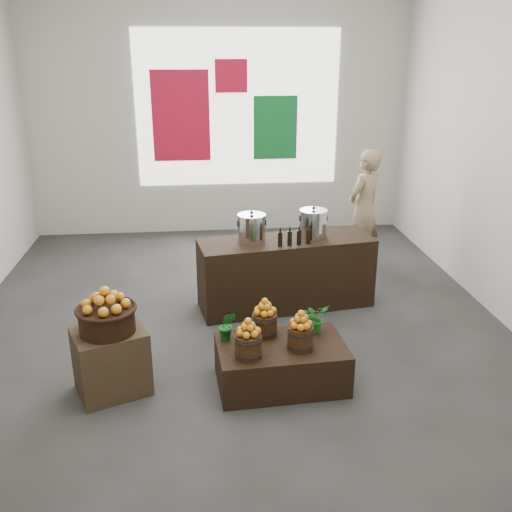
{
  "coord_description": "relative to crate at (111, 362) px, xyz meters",
  "views": [
    {
      "loc": [
        -0.36,
        -5.75,
        2.94
      ],
      "look_at": [
        0.19,
        -0.4,
        0.95
      ],
      "focal_mm": 40.0,
      "sensor_mm": 36.0,
      "label": 1
    }
  ],
  "objects": [
    {
      "name": "wicker_basket",
      "position": [
        0.0,
        0.0,
        0.41
      ],
      "size": [
        0.48,
        0.48,
        0.22
      ],
      "primitive_type": "cylinder",
      "color": "black",
      "rests_on": "crate"
    },
    {
      "name": "apples_in_basket",
      "position": [
        0.0,
        0.0,
        0.62
      ],
      "size": [
        0.38,
        0.38,
        0.2
      ],
      "primitive_type": null,
      "color": "#8D1904",
      "rests_on": "wicker_basket"
    },
    {
      "name": "counter",
      "position": [
        1.82,
        1.65,
        0.11
      ],
      "size": [
        2.1,
        0.95,
        0.83
      ],
      "primitive_type": "cube",
      "rotation": [
        0.0,
        0.0,
        0.15
      ],
      "color": "black",
      "rests_on": "ground"
    },
    {
      "name": "herb_garnish_right",
      "position": [
        1.87,
        0.2,
        0.24
      ],
      "size": [
        0.31,
        0.3,
        0.28
      ],
      "primitive_type": "imported",
      "rotation": [
        0.0,
        0.0,
        0.38
      ],
      "color": "#125717",
      "rests_on": "display_table"
    },
    {
      "name": "deco_green_right",
      "position": [
        2.09,
        4.69,
        1.4
      ],
      "size": [
        0.7,
        0.04,
        1.0
      ],
      "primitive_type": "cube",
      "color": "#0F6627",
      "rests_on": "back_wall"
    },
    {
      "name": "apples_in_bucket_rear",
      "position": [
        1.39,
        0.17,
        0.39
      ],
      "size": [
        0.17,
        0.17,
        0.16
      ],
      "primitive_type": null,
      "color": "#8D1904",
      "rests_on": "apple_bucket_rear"
    },
    {
      "name": "stock_pot_center",
      "position": [
        2.14,
        1.7,
        0.69
      ],
      "size": [
        0.31,
        0.31,
        0.31
      ],
      "primitive_type": "cylinder",
      "color": "silver",
      "rests_on": "counter"
    },
    {
      "name": "herb_garnish_left",
      "position": [
        1.04,
        0.11,
        0.24
      ],
      "size": [
        0.18,
        0.15,
        0.29
      ],
      "primitive_type": "imported",
      "rotation": [
        0.0,
        0.0,
        -0.18
      ],
      "color": "#125717",
      "rests_on": "display_table"
    },
    {
      "name": "apples_in_bucket_front_left",
      "position": [
        1.21,
        -0.21,
        0.39
      ],
      "size": [
        0.17,
        0.17,
        0.16
      ],
      "primitive_type": null,
      "color": "#8D1904",
      "rests_on": "apple_bucket_front_left"
    },
    {
      "name": "apple_bucket_front_right",
      "position": [
        1.68,
        -0.11,
        0.21
      ],
      "size": [
        0.23,
        0.23,
        0.21
      ],
      "primitive_type": "cylinder",
      "color": "#3D2010",
      "rests_on": "display_table"
    },
    {
      "name": "back_wall",
      "position": [
        1.19,
        4.72,
        1.7
      ],
      "size": [
        6.0,
        0.04,
        4.0
      ],
      "primitive_type": "cube",
      "color": "#B6B3A8",
      "rests_on": "ground"
    },
    {
      "name": "deco_red_upper",
      "position": [
        1.39,
        4.69,
        2.2
      ],
      "size": [
        0.5,
        0.04,
        0.5
      ],
      "primitive_type": "cube",
      "color": "#B70E2A",
      "rests_on": "back_wall"
    },
    {
      "name": "ground",
      "position": [
        1.19,
        1.22,
        -0.3
      ],
      "size": [
        7.0,
        7.0,
        0.0
      ],
      "primitive_type": "plane",
      "color": "#353633",
      "rests_on": "ground"
    },
    {
      "name": "display_table",
      "position": [
        1.52,
        -0.03,
        -0.1
      ],
      "size": [
        1.2,
        0.79,
        0.4
      ],
      "primitive_type": "cube",
      "rotation": [
        0.0,
        0.0,
        0.07
      ],
      "color": "black",
      "rests_on": "ground"
    },
    {
      "name": "deco_red_left",
      "position": [
        0.59,
        4.69,
        1.6
      ],
      "size": [
        0.9,
        0.04,
        1.4
      ],
      "primitive_type": "cube",
      "color": "#B70E2A",
      "rests_on": "back_wall"
    },
    {
      "name": "apple_bucket_rear",
      "position": [
        1.39,
        0.17,
        0.21
      ],
      "size": [
        0.23,
        0.23,
        0.21
      ],
      "primitive_type": "cylinder",
      "color": "#3D2010",
      "rests_on": "display_table"
    },
    {
      "name": "apple_bucket_front_left",
      "position": [
        1.21,
        -0.21,
        0.21
      ],
      "size": [
        0.23,
        0.23,
        0.21
      ],
      "primitive_type": "cylinder",
      "color": "#3D2010",
      "rests_on": "display_table"
    },
    {
      "name": "back_opening",
      "position": [
        1.49,
        4.7,
        1.7
      ],
      "size": [
        3.2,
        0.02,
        2.4
      ],
      "primitive_type": "cube",
      "color": "white",
      "rests_on": "back_wall"
    },
    {
      "name": "oil_cruets",
      "position": [
        1.85,
        1.45,
        0.64
      ],
      "size": [
        0.3,
        0.1,
        0.23
      ],
      "primitive_type": null,
      "rotation": [
        0.0,
        0.0,
        0.15
      ],
      "color": "black",
      "rests_on": "counter"
    },
    {
      "name": "apples_in_bucket_front_right",
      "position": [
        1.68,
        -0.11,
        0.39
      ],
      "size": [
        0.17,
        0.17,
        0.16
      ],
      "primitive_type": null,
      "color": "#8D1904",
      "rests_on": "apple_bucket_front_right"
    },
    {
      "name": "stock_pot_left",
      "position": [
        1.41,
        1.59,
        0.69
      ],
      "size": [
        0.31,
        0.31,
        0.31
      ],
      "primitive_type": "cylinder",
      "color": "silver",
      "rests_on": "counter"
    },
    {
      "name": "crate",
      "position": [
        0.0,
        0.0,
        0.0
      ],
      "size": [
        0.74,
        0.68,
        0.6
      ],
      "primitive_type": "cube",
      "rotation": [
        0.0,
        0.0,
        0.39
      ],
      "color": "#453420",
      "rests_on": "ground"
    },
    {
      "name": "shopper",
      "position": [
        3.08,
        2.86,
        0.52
      ],
      "size": [
        0.71,
        0.69,
        1.65
      ],
      "primitive_type": "imported",
      "rotation": [
        0.0,
        0.0,
        3.84
      ],
      "color": "#907958",
      "rests_on": "ground"
    }
  ]
}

